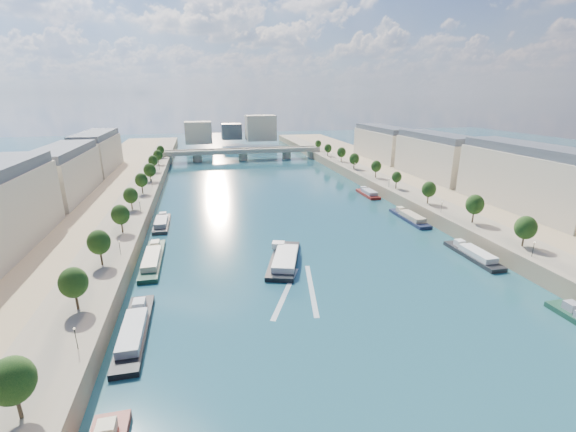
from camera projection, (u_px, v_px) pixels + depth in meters
ground at (289, 223)px, 141.98m from camera, size 700.00×700.00×0.00m
quay_left at (75, 232)px, 125.79m from camera, size 44.00×520.00×5.00m
quay_right at (461, 205)px, 156.64m from camera, size 44.00×520.00×5.00m
pave_left at (123, 221)px, 128.23m from camera, size 14.00×520.00×0.10m
pave_right at (429, 201)px, 152.65m from camera, size 14.00×520.00×0.10m
trees_left at (128, 204)px, 128.86m from camera, size 4.80×268.80×8.26m
trees_right at (412, 182)px, 159.84m from camera, size 4.80×268.80×8.26m
lamps_left at (131, 222)px, 119.08m from camera, size 0.36×200.36×4.28m
lamps_right at (412, 192)px, 155.49m from camera, size 0.36×200.36×4.28m
buildings_left at (36, 184)px, 129.89m from camera, size 16.00×226.00×23.20m
buildings_right at (474, 164)px, 166.30m from camera, size 16.00×226.00×23.20m
skyline at (236, 130)px, 341.90m from camera, size 79.00×42.00×22.00m
bridge at (243, 153)px, 274.93m from camera, size 112.00×12.00×8.15m
tour_barge at (284, 259)px, 109.10m from camera, size 14.96×26.63×3.63m
wake at (299, 290)px, 93.92m from camera, size 15.59×25.74×0.04m
moored_barges_left at (136, 324)px, 78.57m from camera, size 5.00×152.96×3.60m
moored_barges_right at (483, 261)px, 108.33m from camera, size 5.00×164.87×3.60m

